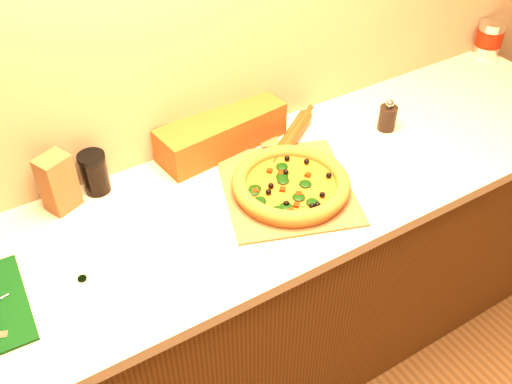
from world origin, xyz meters
The scene contains 11 objects.
cabinet centered at (0.00, 1.43, 0.43)m, with size 2.80×0.65×0.86m, color #42280E.
countertop centered at (0.00, 1.43, 0.88)m, with size 2.84×0.68×0.04m, color beige.
pizza_peel centered at (0.16, 1.42, 0.90)m, with size 0.51×0.62×0.01m.
pizza centered at (0.15, 1.38, 0.93)m, with size 0.36×0.36×0.05m.
bottle_cap centered at (-0.52, 1.37, 0.90)m, with size 0.02×0.02×0.01m, color black.
pepper_grinder centered at (0.63, 1.49, 0.95)m, with size 0.06×0.06×0.12m.
rolling_pin centered at (0.31, 1.60, 0.93)m, with size 0.31×0.23×0.05m.
coffee_canister centered at (1.37, 1.69, 0.98)m, with size 0.11×0.11×0.15m.
bread_bag centered at (0.08, 1.69, 0.96)m, with size 0.45×0.15×0.12m, color brown.
paper_bag centered at (-0.47, 1.68, 0.99)m, with size 0.09×0.07×0.18m, color brown.
dark_jar centered at (-0.36, 1.70, 0.97)m, with size 0.08×0.08×0.14m.
Camera 1 is at (-0.64, 0.29, 2.06)m, focal length 40.00 mm.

